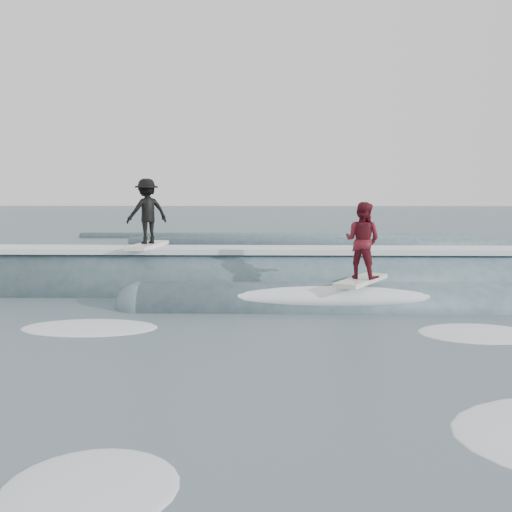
{
  "coord_description": "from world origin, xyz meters",
  "views": [
    {
      "loc": [
        0.34,
        -10.3,
        2.83
      ],
      "look_at": [
        0.0,
        4.14,
        1.1
      ],
      "focal_mm": 40.0,
      "sensor_mm": 36.0,
      "label": 1
    }
  ],
  "objects": [
    {
      "name": "ground",
      "position": [
        0.0,
        0.0,
        0.0
      ],
      "size": [
        160.0,
        160.0,
        0.0
      ],
      "primitive_type": "plane",
      "color": "#3D4F59",
      "rests_on": "ground"
    },
    {
      "name": "breaking_wave",
      "position": [
        0.32,
        4.75,
        0.04
      ],
      "size": [
        20.9,
        3.93,
        2.3
      ],
      "color": "#36525C",
      "rests_on": "ground"
    },
    {
      "name": "surfer_black",
      "position": [
        -2.99,
        5.14,
        2.13
      ],
      "size": [
        1.31,
        2.06,
        1.86
      ],
      "color": "white",
      "rests_on": "ground"
    },
    {
      "name": "surfer_red",
      "position": [
        2.5,
        2.94,
        1.53
      ],
      "size": [
        1.51,
        1.99,
        1.88
      ],
      "color": "white",
      "rests_on": "ground"
    },
    {
      "name": "whitewater",
      "position": [
        -0.6,
        -1.29,
        0.0
      ],
      "size": [
        16.24,
        9.28,
        0.1
      ],
      "color": "white",
      "rests_on": "ground"
    },
    {
      "name": "far_swells",
      "position": [
        -1.98,
        17.65,
        0.0
      ],
      "size": [
        38.4,
        8.65,
        0.8
      ],
      "color": "#36525C",
      "rests_on": "ground"
    }
  ]
}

